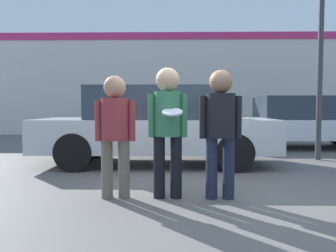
{
  "coord_description": "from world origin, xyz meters",
  "views": [
    {
      "loc": [
        -0.3,
        -4.47,
        1.18
      ],
      "look_at": [
        -0.39,
        -0.04,
        0.93
      ],
      "focal_mm": 35.0,
      "sensor_mm": 36.0,
      "label": 1
    }
  ],
  "objects_px": {
    "person_left": "(115,127)",
    "shrub": "(108,118)",
    "parked_car_near": "(155,126)",
    "person_middle_with_frisbee": "(168,121)",
    "person_right": "(221,122)",
    "parked_car_far": "(303,122)"
  },
  "relations": [
    {
      "from": "person_left",
      "to": "parked_car_near",
      "type": "relative_size",
      "value": 0.33
    },
    {
      "from": "parked_car_near",
      "to": "parked_car_far",
      "type": "height_order",
      "value": "parked_car_near"
    },
    {
      "from": "person_left",
      "to": "parked_car_near",
      "type": "xyz_separation_m",
      "value": [
        0.36,
        2.56,
        -0.13
      ]
    },
    {
      "from": "person_middle_with_frisbee",
      "to": "person_right",
      "type": "distance_m",
      "value": 0.68
    },
    {
      "from": "person_left",
      "to": "parked_car_near",
      "type": "distance_m",
      "value": 2.59
    },
    {
      "from": "parked_car_near",
      "to": "shrub",
      "type": "relative_size",
      "value": 3.23
    },
    {
      "from": "parked_car_near",
      "to": "person_middle_with_frisbee",
      "type": "bearing_deg",
      "value": -82.85
    },
    {
      "from": "person_right",
      "to": "shrub",
      "type": "height_order",
      "value": "person_right"
    },
    {
      "from": "person_middle_with_frisbee",
      "to": "shrub",
      "type": "relative_size",
      "value": 1.15
    },
    {
      "from": "person_middle_with_frisbee",
      "to": "person_right",
      "type": "height_order",
      "value": "person_middle_with_frisbee"
    },
    {
      "from": "person_left",
      "to": "person_middle_with_frisbee",
      "type": "xyz_separation_m",
      "value": [
        0.68,
        0.02,
        0.07
      ]
    },
    {
      "from": "person_left",
      "to": "shrub",
      "type": "distance_m",
      "value": 9.12
    },
    {
      "from": "person_left",
      "to": "parked_car_far",
      "type": "bearing_deg",
      "value": 50.11
    },
    {
      "from": "person_left",
      "to": "person_right",
      "type": "distance_m",
      "value": 1.36
    },
    {
      "from": "person_right",
      "to": "person_middle_with_frisbee",
      "type": "bearing_deg",
      "value": 178.91
    },
    {
      "from": "parked_car_near",
      "to": "parked_car_far",
      "type": "distance_m",
      "value": 5.01
    },
    {
      "from": "parked_car_near",
      "to": "shrub",
      "type": "height_order",
      "value": "parked_car_near"
    },
    {
      "from": "person_right",
      "to": "person_left",
      "type": "bearing_deg",
      "value": -179.81
    },
    {
      "from": "parked_car_near",
      "to": "person_right",
      "type": "bearing_deg",
      "value": -68.71
    },
    {
      "from": "person_middle_with_frisbee",
      "to": "parked_car_near",
      "type": "height_order",
      "value": "person_middle_with_frisbee"
    },
    {
      "from": "shrub",
      "to": "parked_car_near",
      "type": "bearing_deg",
      "value": -70.5
    },
    {
      "from": "person_left",
      "to": "person_middle_with_frisbee",
      "type": "bearing_deg",
      "value": 1.47
    }
  ]
}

